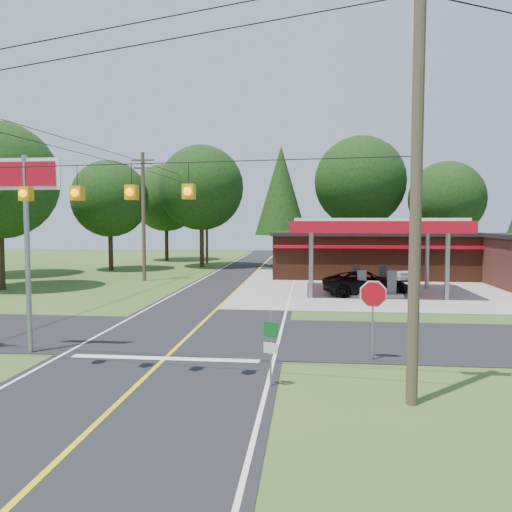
# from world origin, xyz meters

# --- Properties ---
(ground) EXTENTS (120.00, 120.00, 0.00)m
(ground) POSITION_xyz_m (0.00, 0.00, 0.00)
(ground) COLOR #2C4F1C
(ground) RESTS_ON ground
(main_highway) EXTENTS (8.00, 120.00, 0.02)m
(main_highway) POSITION_xyz_m (0.00, 0.00, 0.01)
(main_highway) COLOR black
(main_highway) RESTS_ON ground
(cross_road) EXTENTS (70.00, 7.00, 0.02)m
(cross_road) POSITION_xyz_m (0.00, 0.00, 0.01)
(cross_road) COLOR black
(cross_road) RESTS_ON ground
(lane_center_yellow) EXTENTS (0.15, 110.00, 0.00)m
(lane_center_yellow) POSITION_xyz_m (0.00, 0.00, 0.03)
(lane_center_yellow) COLOR yellow
(lane_center_yellow) RESTS_ON main_highway
(gas_canopy) EXTENTS (10.60, 7.40, 4.88)m
(gas_canopy) POSITION_xyz_m (9.00, 13.00, 4.27)
(gas_canopy) COLOR gray
(gas_canopy) RESTS_ON ground
(convenience_store) EXTENTS (16.40, 7.55, 3.80)m
(convenience_store) POSITION_xyz_m (10.00, 22.98, 1.92)
(convenience_store) COLOR #522717
(convenience_store) RESTS_ON ground
(utility_pole_near_right) EXTENTS (1.80, 0.30, 11.50)m
(utility_pole_near_right) POSITION_xyz_m (7.50, -7.00, 5.96)
(utility_pole_near_right) COLOR #473828
(utility_pole_near_right) RESTS_ON ground
(utility_pole_far_left) EXTENTS (1.80, 0.30, 10.00)m
(utility_pole_far_left) POSITION_xyz_m (-8.00, 18.00, 5.20)
(utility_pole_far_left) COLOR #473828
(utility_pole_far_left) RESTS_ON ground
(utility_pole_north) EXTENTS (0.30, 0.30, 9.50)m
(utility_pole_north) POSITION_xyz_m (-6.50, 35.00, 4.75)
(utility_pole_north) COLOR #473828
(utility_pole_north) RESTS_ON ground
(overhead_beacons) EXTENTS (17.04, 2.04, 1.03)m
(overhead_beacons) POSITION_xyz_m (-1.00, -6.00, 6.21)
(overhead_beacons) COLOR black
(overhead_beacons) RESTS_ON ground
(treeline_backdrop) EXTENTS (70.27, 51.59, 13.30)m
(treeline_backdrop) POSITION_xyz_m (0.82, 24.01, 7.49)
(treeline_backdrop) COLOR #332316
(treeline_backdrop) RESTS_ON ground
(suv_car) EXTENTS (6.52, 6.52, 1.50)m
(suv_car) POSITION_xyz_m (8.50, 12.07, 0.75)
(suv_car) COLOR black
(suv_car) RESTS_ON ground
(sedan_car) EXTENTS (5.17, 5.17, 1.45)m
(sedan_car) POSITION_xyz_m (12.01, 21.00, 0.73)
(sedan_car) COLOR white
(sedan_car) RESTS_ON ground
(big_stop_sign) EXTENTS (2.59, 0.18, 6.98)m
(big_stop_sign) POSITION_xyz_m (-5.00, -3.31, 5.20)
(big_stop_sign) COLOR gray
(big_stop_sign) RESTS_ON ground
(octagonal_stop_sign) EXTENTS (0.93, 0.18, 2.73)m
(octagonal_stop_sign) POSITION_xyz_m (7.00, -3.01, 2.06)
(octagonal_stop_sign) COLOR gray
(octagonal_stop_sign) RESTS_ON ground
(route_sign_post) EXTENTS (0.42, 0.20, 2.14)m
(route_sign_post) POSITION_xyz_m (3.80, -6.02, 1.27)
(route_sign_post) COLOR gray
(route_sign_post) RESTS_ON ground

